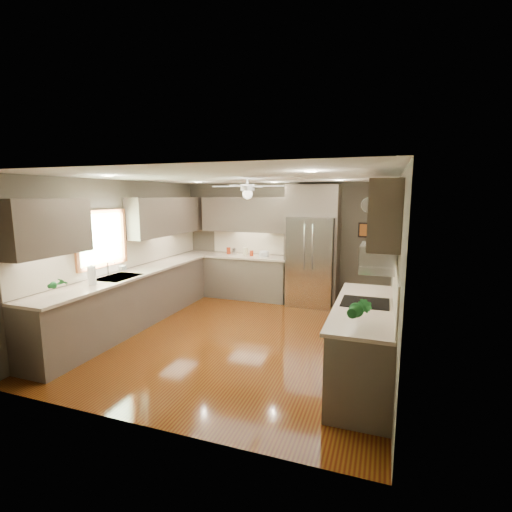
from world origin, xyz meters
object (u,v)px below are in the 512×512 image
Objects in this scene: potted_plant_left at (58,284)px; refrigerator at (312,248)px; canister_d at (252,253)px; microwave at (378,258)px; canister_c at (246,251)px; canister_a at (229,251)px; stool at (351,313)px; potted_plant_right at (360,310)px; soap_bottle at (124,268)px; bowl at (264,256)px; paper_towel at (92,275)px; canister_b at (234,251)px.

refrigerator reaches higher than potted_plant_left.
canister_d is 0.22× the size of microwave.
potted_plant_left is 0.55× the size of microwave.
canister_c is at bearing 73.11° from potted_plant_left.
canister_a is 0.26× the size of microwave.
canister_c is at bearing 178.29° from refrigerator.
canister_a reaches higher than stool.
potted_plant_left is at bearing -124.64° from refrigerator.
canister_a is at bearing 138.96° from microwave.
potted_plant_right is (2.66, -3.78, 0.08)m from canister_c.
soap_bottle is (-0.88, -2.44, 0.01)m from canister_a.
soap_bottle is at bearing -118.68° from canister_c.
soap_bottle is at bearing 95.30° from potted_plant_left.
bowl is 3.60m from paper_towel.
stool is (2.80, -1.17, -0.78)m from canister_a.
canister_c is 0.61× the size of paper_towel.
stool is (2.37, -1.11, -0.79)m from canister_c.
potted_plant_left is (-1.31, -3.84, 0.09)m from canister_d.
paper_towel is at bearing 89.51° from potted_plant_left.
soap_bottle is 0.07× the size of refrigerator.
potted_plant_right is (3.83, 0.08, 0.02)m from potted_plant_left.
canister_d is at bearing 68.01° from paper_towel.
potted_plant_right is (3.97, -1.39, 0.09)m from soap_bottle.
microwave is 2.10m from stool.
stool is at bearing 104.51° from microwave.
canister_c reaches higher than canister_d.
paper_towel is at bearing -172.69° from microwave.
stool is (0.90, -1.07, -0.95)m from refrigerator.
microwave reaches higher than canister_d.
canister_c is (0.43, -0.05, 0.01)m from canister_a.
stool is at bearing -23.48° from canister_b.
bowl is at bearing 63.64° from paper_towel.
canister_b is 4.00m from potted_plant_left.
refrigerator reaches higher than microwave.
stool is at bearing -29.04° from bowl.
canister_c is 0.44m from bowl.
microwave is (1.33, -2.71, 0.29)m from refrigerator.
potted_plant_right is at bearing -56.15° from canister_d.
soap_bottle is 1.48m from potted_plant_left.
potted_plant_right reaches higher than bowl.
refrigerator is 4.16m from paper_towel.
bowl is (0.86, -0.09, -0.05)m from canister_a.
soap_bottle is at bearing 99.24° from paper_towel.
canister_c is 3.94m from microwave.
refrigerator is at bearing 40.25° from soap_bottle.
paper_towel is at bearing -80.76° from soap_bottle.
potted_plant_left is at bearing -142.20° from stool.
potted_plant_left reaches higher than paper_towel.
soap_bottle is at bearing -121.44° from canister_d.
potted_plant_right reaches higher than canister_a.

